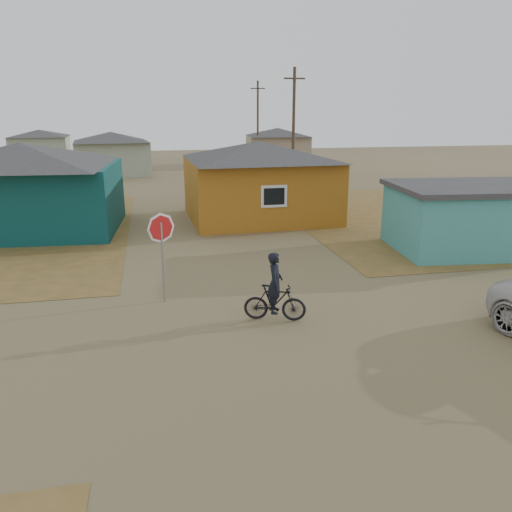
{
  "coord_description": "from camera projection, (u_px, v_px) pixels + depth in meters",
  "views": [
    {
      "loc": [
        -2.84,
        -10.61,
        5.39
      ],
      "look_at": [
        0.01,
        3.0,
        1.3
      ],
      "focal_mm": 35.0,
      "sensor_mm": 36.0,
      "label": 1
    }
  ],
  "objects": [
    {
      "name": "ground",
      "position": [
        281.0,
        342.0,
        12.04
      ],
      "size": [
        120.0,
        120.0,
        0.0
      ],
      "primitive_type": "plane",
      "color": "brown"
    },
    {
      "name": "grass_ne",
      "position": [
        471.0,
        213.0,
        27.0
      ],
      "size": [
        20.0,
        18.0,
        0.0
      ],
      "primitive_type": "cube",
      "color": "brown",
      "rests_on": "ground"
    },
    {
      "name": "house_teal",
      "position": [
        24.0,
        187.0,
        22.47
      ],
      "size": [
        8.93,
        7.08,
        4.0
      ],
      "color": "#0A3838",
      "rests_on": "ground"
    },
    {
      "name": "house_yellow",
      "position": [
        260.0,
        179.0,
        25.11
      ],
      "size": [
        7.72,
        6.76,
        3.9
      ],
      "color": "#A46319",
      "rests_on": "ground"
    },
    {
      "name": "shed_turquoise",
      "position": [
        473.0,
        217.0,
        19.64
      ],
      "size": [
        6.71,
        4.93,
        2.6
      ],
      "color": "teal",
      "rests_on": "ground"
    },
    {
      "name": "house_pale_west",
      "position": [
        112.0,
        153.0,
        42.26
      ],
      "size": [
        7.04,
        6.15,
        3.6
      ],
      "color": "#99A28B",
      "rests_on": "ground"
    },
    {
      "name": "house_beige_east",
      "position": [
        278.0,
        145.0,
        51.04
      ],
      "size": [
        6.95,
        6.05,
        3.6
      ],
      "color": "gray",
      "rests_on": "ground"
    },
    {
      "name": "house_pale_north",
      "position": [
        40.0,
        146.0,
        51.99
      ],
      "size": [
        6.28,
        5.81,
        3.4
      ],
      "color": "#99A28B",
      "rests_on": "ground"
    },
    {
      "name": "utility_pole_near",
      "position": [
        293.0,
        129.0,
        32.81
      ],
      "size": [
        1.4,
        0.2,
        8.0
      ],
      "color": "#453529",
      "rests_on": "ground"
    },
    {
      "name": "utility_pole_far",
      "position": [
        258.0,
        123.0,
        48.03
      ],
      "size": [
        1.4,
        0.2,
        8.0
      ],
      "color": "#453529",
      "rests_on": "ground"
    },
    {
      "name": "stop_sign",
      "position": [
        162.0,
        238.0,
        14.06
      ],
      "size": [
        0.86,
        0.13,
        2.63
      ],
      "color": "gray",
      "rests_on": "ground"
    },
    {
      "name": "cyclist",
      "position": [
        275.0,
        296.0,
        13.11
      ],
      "size": [
        1.71,
        0.95,
        1.87
      ],
      "color": "black",
      "rests_on": "ground"
    }
  ]
}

